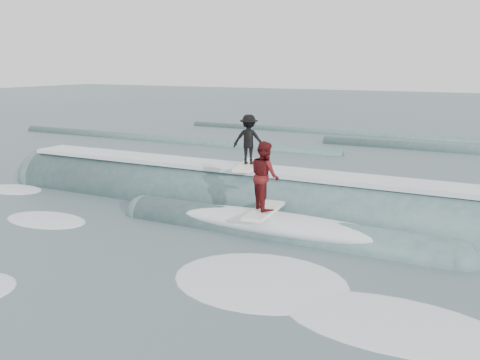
% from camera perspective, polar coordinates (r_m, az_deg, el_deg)
% --- Properties ---
extents(ground, '(160.00, 160.00, 0.00)m').
position_cam_1_polar(ground, '(14.54, -4.02, -5.86)').
color(ground, '#3D555A').
rests_on(ground, ground).
extents(breaking_wave, '(20.63, 4.03, 2.49)m').
position_cam_1_polar(breaking_wave, '(16.82, 1.86, -3.17)').
color(breaking_wave, '#365A5B').
rests_on(breaking_wave, ground).
extents(surfer_black, '(1.12, 2.07, 1.66)m').
position_cam_1_polar(surfer_black, '(16.85, 0.95, 4.06)').
color(surfer_black, white).
rests_on(surfer_black, ground).
extents(surfer_red, '(1.14, 2.05, 1.95)m').
position_cam_1_polar(surfer_red, '(14.32, 2.65, 0.16)').
color(surfer_red, white).
rests_on(surfer_red, ground).
extents(whitewater, '(17.61, 8.34, 0.10)m').
position_cam_1_polar(whitewater, '(12.71, -2.90, -8.56)').
color(whitewater, white).
rests_on(whitewater, ground).
extents(far_swells, '(41.72, 8.65, 0.80)m').
position_cam_1_polar(far_swells, '(30.85, 11.89, 3.63)').
color(far_swells, '#365A5B').
rests_on(far_swells, ground).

